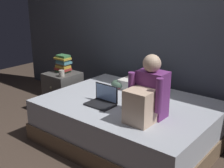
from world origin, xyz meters
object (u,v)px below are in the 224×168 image
(bed, at_px, (129,122))
(pillow, at_px, (143,85))
(person_sitting, at_px, (147,95))
(book_stack, at_px, (63,64))
(clothes_pile, at_px, (118,85))
(laptop, at_px, (103,100))
(mug, at_px, (62,73))
(nightstand, at_px, (63,92))

(bed, height_order, pillow, pillow)
(person_sitting, distance_m, book_stack, 1.80)
(book_stack, bearing_deg, clothes_pile, 7.15)
(person_sitting, relative_size, book_stack, 2.60)
(clothes_pile, bearing_deg, laptop, -69.67)
(mug, bearing_deg, clothes_pile, 20.92)
(nightstand, bearing_deg, pillow, 15.11)
(book_stack, height_order, mug, book_stack)
(laptop, distance_m, mug, 1.02)
(laptop, height_order, mug, laptop)
(person_sitting, xyz_separation_m, clothes_pile, (-0.80, 0.57, -0.20))
(book_stack, relative_size, clothes_pile, 1.23)
(laptop, xyz_separation_m, mug, (-0.98, 0.26, 0.08))
(nightstand, height_order, mug, mug)
(bed, height_order, clothes_pile, clothes_pile)
(bed, xyz_separation_m, clothes_pile, (-0.39, 0.30, 0.31))
(nightstand, height_order, pillow, pillow)
(nightstand, relative_size, laptop, 1.86)
(pillow, distance_m, book_stack, 1.26)
(bed, relative_size, clothes_pile, 9.74)
(bed, xyz_separation_m, pillow, (-0.11, 0.45, 0.32))
(bed, relative_size, laptop, 6.25)
(pillow, relative_size, clothes_pile, 2.73)
(person_sitting, bearing_deg, book_stack, 165.60)
(person_sitting, distance_m, laptop, 0.63)
(mug, bearing_deg, pillow, 22.59)
(bed, xyz_separation_m, mug, (-1.17, 0.01, 0.39))
(person_sitting, relative_size, pillow, 1.17)
(laptop, bearing_deg, nightstand, 161.12)
(person_sitting, bearing_deg, bed, 147.46)
(laptop, xyz_separation_m, clothes_pile, (-0.21, 0.56, -0.00))
(mug, bearing_deg, laptop, -14.85)
(pillow, bearing_deg, clothes_pile, -153.09)
(person_sitting, bearing_deg, mug, 170.33)
(pillow, height_order, clothes_pile, pillow)
(pillow, xyz_separation_m, clothes_pile, (-0.29, -0.15, -0.01))
(clothes_pile, bearing_deg, pillow, 26.91)
(person_sitting, bearing_deg, nightstand, 167.18)
(person_sitting, height_order, pillow, person_sitting)
(bed, height_order, nightstand, nightstand)
(pillow, height_order, book_stack, book_stack)
(pillow, height_order, mug, mug)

